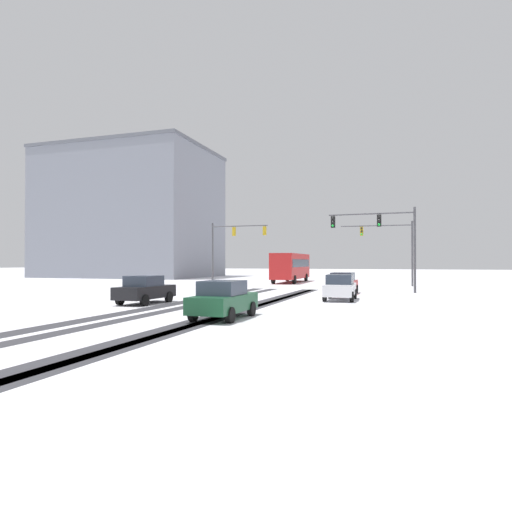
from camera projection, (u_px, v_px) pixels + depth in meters
The scene contains 14 objects.
wheel_track_left_lane at pixel (159, 307), 24.35m from camera, with size 1.04×34.99×0.01m, color #38383D.
wheel_track_right_lane at pixel (183, 307), 23.90m from camera, with size 0.86×34.99×0.01m, color #38383D.
wheel_track_center at pixel (248, 310), 22.76m from camera, with size 0.87×34.99×0.01m, color #38383D.
wheel_track_oncoming at pixel (239, 309), 22.91m from camera, with size 1.13×34.99×0.01m, color #38383D.
sidewalk_kerb_right at pixel (460, 320), 18.23m from camera, with size 4.00×34.99×0.12m, color white.
traffic_signal_far_left at pixel (231, 240), 46.57m from camera, with size 6.11×0.43×6.50m.
traffic_signal_far_right at pixel (391, 241), 45.39m from camera, with size 7.09×0.52×6.50m.
traffic_signal_near_right at pixel (383, 232), 34.17m from camera, with size 6.46×0.45×6.50m.
car_red_lead at pixel (343, 283), 33.94m from camera, with size 1.95×4.16×1.62m.
car_white_second at pixel (340, 287), 28.45m from camera, with size 1.94×4.15×1.62m.
car_black_third at pixel (145, 290), 26.13m from camera, with size 1.93×4.15×1.62m.
car_dark_green_fourth at pixel (223, 299), 19.18m from camera, with size 1.86×4.11×1.62m.
bus_oncoming at pixel (291, 266), 53.48m from camera, with size 2.90×11.07×3.38m.
office_building_far_left_block at pixel (132, 214), 74.02m from camera, with size 25.87×18.88×20.54m.
Camera 1 is at (9.19, -5.62, 2.41)m, focal length 31.72 mm.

